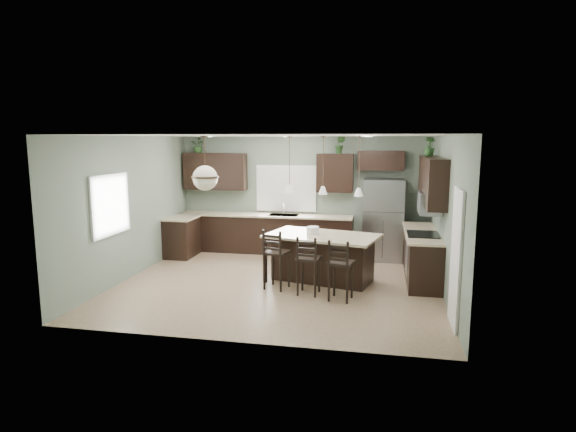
# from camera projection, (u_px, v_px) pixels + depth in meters

# --- Properties ---
(ground) EXTENTS (6.00, 6.00, 0.00)m
(ground) POSITION_uv_depth(u_px,v_px,m) (279.00, 283.00, 9.22)
(ground) COLOR #9E8466
(ground) RESTS_ON ground
(pantry_door) EXTENTS (0.04, 0.82, 2.04)m
(pantry_door) POSITION_uv_depth(u_px,v_px,m) (456.00, 258.00, 7.00)
(pantry_door) COLOR white
(pantry_door) RESTS_ON ground
(window_back) EXTENTS (1.35, 0.02, 1.00)m
(window_back) POSITION_uv_depth(u_px,v_px,m) (286.00, 188.00, 11.70)
(window_back) COLOR white
(window_back) RESTS_ON room_shell
(window_left) EXTENTS (0.02, 1.10, 1.00)m
(window_left) POSITION_uv_depth(u_px,v_px,m) (110.00, 205.00, 8.77)
(window_left) COLOR white
(window_left) RESTS_ON room_shell
(left_return_cabs) EXTENTS (0.60, 0.90, 0.90)m
(left_return_cabs) POSITION_uv_depth(u_px,v_px,m) (182.00, 237.00, 11.31)
(left_return_cabs) COLOR black
(left_return_cabs) RESTS_ON ground
(left_return_countertop) EXTENTS (0.66, 0.96, 0.04)m
(left_return_countertop) POSITION_uv_depth(u_px,v_px,m) (182.00, 218.00, 11.23)
(left_return_countertop) COLOR beige
(left_return_countertop) RESTS_ON left_return_cabs
(back_lower_cabs) EXTENTS (4.20, 0.60, 0.90)m
(back_lower_cabs) POSITION_uv_depth(u_px,v_px,m) (266.00, 234.00, 11.69)
(back_lower_cabs) COLOR black
(back_lower_cabs) RESTS_ON ground
(back_countertop) EXTENTS (4.20, 0.66, 0.04)m
(back_countertop) POSITION_uv_depth(u_px,v_px,m) (265.00, 215.00, 11.59)
(back_countertop) COLOR beige
(back_countertop) RESTS_ON back_lower_cabs
(sink_inset) EXTENTS (0.70, 0.45, 0.01)m
(sink_inset) POSITION_uv_depth(u_px,v_px,m) (284.00, 215.00, 11.50)
(sink_inset) COLOR gray
(sink_inset) RESTS_ON back_countertop
(faucet) EXTENTS (0.02, 0.02, 0.28)m
(faucet) POSITION_uv_depth(u_px,v_px,m) (283.00, 209.00, 11.45)
(faucet) COLOR silver
(faucet) RESTS_ON back_countertop
(back_upper_left) EXTENTS (1.55, 0.34, 0.90)m
(back_upper_left) POSITION_uv_depth(u_px,v_px,m) (215.00, 171.00, 11.82)
(back_upper_left) COLOR black
(back_upper_left) RESTS_ON room_shell
(back_upper_right) EXTENTS (0.85, 0.34, 0.90)m
(back_upper_right) POSITION_uv_depth(u_px,v_px,m) (335.00, 173.00, 11.26)
(back_upper_right) COLOR black
(back_upper_right) RESTS_ON room_shell
(fridge_header) EXTENTS (1.05, 0.34, 0.45)m
(fridge_header) POSITION_uv_depth(u_px,v_px,m) (381.00, 160.00, 11.02)
(fridge_header) COLOR black
(fridge_header) RESTS_ON room_shell
(right_lower_cabs) EXTENTS (0.60, 2.35, 0.90)m
(right_lower_cabs) POSITION_uv_depth(u_px,v_px,m) (422.00, 256.00, 9.49)
(right_lower_cabs) COLOR black
(right_lower_cabs) RESTS_ON ground
(right_countertop) EXTENTS (0.66, 2.35, 0.04)m
(right_countertop) POSITION_uv_depth(u_px,v_px,m) (422.00, 233.00, 9.42)
(right_countertop) COLOR beige
(right_countertop) RESTS_ON right_lower_cabs
(cooktop) EXTENTS (0.58, 0.75, 0.02)m
(cooktop) POSITION_uv_depth(u_px,v_px,m) (423.00, 234.00, 9.15)
(cooktop) COLOR black
(cooktop) RESTS_ON right_countertop
(wall_oven_front) EXTENTS (0.01, 0.72, 0.60)m
(wall_oven_front) POSITION_uv_depth(u_px,v_px,m) (406.00, 259.00, 9.28)
(wall_oven_front) COLOR gray
(wall_oven_front) RESTS_ON right_lower_cabs
(right_upper_cabs) EXTENTS (0.34, 2.35, 0.90)m
(right_upper_cabs) POSITION_uv_depth(u_px,v_px,m) (432.00, 181.00, 9.23)
(right_upper_cabs) COLOR black
(right_upper_cabs) RESTS_ON room_shell
(microwave) EXTENTS (0.40, 0.75, 0.40)m
(microwave) POSITION_uv_depth(u_px,v_px,m) (430.00, 203.00, 9.03)
(microwave) COLOR gray
(microwave) RESTS_ON right_upper_cabs
(refrigerator) EXTENTS (0.90, 0.74, 1.85)m
(refrigerator) POSITION_uv_depth(u_px,v_px,m) (383.00, 220.00, 10.94)
(refrigerator) COLOR gray
(refrigerator) RESTS_ON ground
(kitchen_island) EXTENTS (2.31, 1.66, 0.92)m
(kitchen_island) POSITION_uv_depth(u_px,v_px,m) (322.00, 258.00, 9.28)
(kitchen_island) COLOR black
(kitchen_island) RESTS_ON ground
(serving_dish) EXTENTS (0.24, 0.24, 0.14)m
(serving_dish) POSITION_uv_depth(u_px,v_px,m) (313.00, 230.00, 9.28)
(serving_dish) COLOR silver
(serving_dish) RESTS_ON kitchen_island
(bar_stool_left) EXTENTS (0.51, 0.51, 1.13)m
(bar_stool_left) POSITION_uv_depth(u_px,v_px,m) (277.00, 259.00, 8.82)
(bar_stool_left) COLOR black
(bar_stool_left) RESTS_ON ground
(bar_stool_center) EXTENTS (0.43, 0.43, 1.07)m
(bar_stool_center) POSITION_uv_depth(u_px,v_px,m) (309.00, 265.00, 8.50)
(bar_stool_center) COLOR black
(bar_stool_center) RESTS_ON ground
(bar_stool_right) EXTENTS (0.47, 0.47, 1.07)m
(bar_stool_right) POSITION_uv_depth(u_px,v_px,m) (341.00, 270.00, 8.19)
(bar_stool_right) COLOR black
(bar_stool_right) RESTS_ON ground
(pendant_left) EXTENTS (0.17, 0.17, 1.10)m
(pendant_left) POSITION_uv_depth(u_px,v_px,m) (289.00, 165.00, 9.29)
(pendant_left) COLOR silver
(pendant_left) RESTS_ON room_shell
(pendant_center) EXTENTS (0.17, 0.17, 1.10)m
(pendant_center) POSITION_uv_depth(u_px,v_px,m) (323.00, 165.00, 9.00)
(pendant_center) COLOR silver
(pendant_center) RESTS_ON room_shell
(pendant_right) EXTENTS (0.17, 0.17, 1.10)m
(pendant_right) POSITION_uv_depth(u_px,v_px,m) (359.00, 166.00, 8.70)
(pendant_right) COLOR silver
(pendant_right) RESTS_ON room_shell
(chandelier) EXTENTS (0.49, 0.49, 0.97)m
(chandelier) POSITION_uv_depth(u_px,v_px,m) (205.00, 163.00, 8.51)
(chandelier) COLOR beige
(chandelier) RESTS_ON room_shell
(plant_back_left) EXTENTS (0.40, 0.37, 0.37)m
(plant_back_left) POSITION_uv_depth(u_px,v_px,m) (199.00, 145.00, 11.77)
(plant_back_left) COLOR #284B20
(plant_back_left) RESTS_ON back_upper_left
(plant_back_right) EXTENTS (0.27, 0.23, 0.44)m
(plant_back_right) POSITION_uv_depth(u_px,v_px,m) (340.00, 144.00, 11.11)
(plant_back_right) COLOR #274B21
(plant_back_right) RESTS_ON back_upper_right
(plant_right_wall) EXTENTS (0.27, 0.27, 0.38)m
(plant_right_wall) POSITION_uv_depth(u_px,v_px,m) (429.00, 146.00, 9.66)
(plant_right_wall) COLOR #254C21
(plant_right_wall) RESTS_ON right_upper_cabs
(room_shell) EXTENTS (6.00, 6.00, 6.00)m
(room_shell) POSITION_uv_depth(u_px,v_px,m) (279.00, 195.00, 8.95)
(room_shell) COLOR slate
(room_shell) RESTS_ON ground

